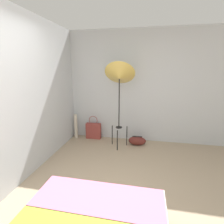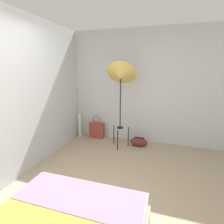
{
  "view_description": "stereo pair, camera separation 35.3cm",
  "coord_description": "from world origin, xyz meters",
  "px_view_note": "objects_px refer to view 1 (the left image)",
  "views": [
    {
      "loc": [
        0.4,
        -1.63,
        1.73
      ],
      "look_at": [
        -0.28,
        1.73,
        0.87
      ],
      "focal_mm": 28.0,
      "sensor_mm": 36.0,
      "label": 1
    },
    {
      "loc": [
        0.75,
        -1.55,
        1.73
      ],
      "look_at": [
        -0.28,
        1.73,
        0.87
      ],
      "focal_mm": 28.0,
      "sensor_mm": 36.0,
      "label": 2
    }
  ],
  "objects_px": {
    "photo_umbrella": "(119,77)",
    "paper_roll": "(76,126)",
    "duffel_bag": "(137,141)",
    "tote_bag": "(93,131)"
  },
  "relations": [
    {
      "from": "photo_umbrella",
      "to": "tote_bag",
      "type": "xyz_separation_m",
      "value": [
        -0.71,
        0.35,
        -1.36
      ]
    },
    {
      "from": "duffel_bag",
      "to": "paper_roll",
      "type": "distance_m",
      "value": 1.58
    },
    {
      "from": "photo_umbrella",
      "to": "paper_roll",
      "type": "height_order",
      "value": "photo_umbrella"
    },
    {
      "from": "photo_umbrella",
      "to": "duffel_bag",
      "type": "bearing_deg",
      "value": 22.51
    },
    {
      "from": "paper_roll",
      "to": "tote_bag",
      "type": "bearing_deg",
      "value": 6.17
    },
    {
      "from": "photo_umbrella",
      "to": "paper_roll",
      "type": "relative_size",
      "value": 3.03
    },
    {
      "from": "photo_umbrella",
      "to": "paper_roll",
      "type": "bearing_deg",
      "value": 165.35
    },
    {
      "from": "paper_roll",
      "to": "photo_umbrella",
      "type": "bearing_deg",
      "value": -14.65
    },
    {
      "from": "photo_umbrella",
      "to": "tote_bag",
      "type": "relative_size",
      "value": 3.19
    },
    {
      "from": "duffel_bag",
      "to": "paper_roll",
      "type": "xyz_separation_m",
      "value": [
        -1.56,
        0.13,
        0.21
      ]
    }
  ]
}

